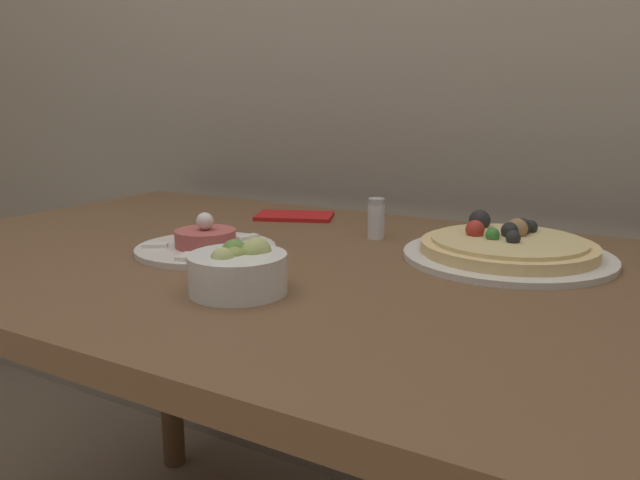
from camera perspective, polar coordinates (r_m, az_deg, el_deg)
The scene contains 6 objects.
dining_table at distance 0.98m, azimuth 0.21°, elevation -7.20°, with size 1.49×0.83×0.76m.
pizza_plate at distance 1.01m, azimuth 16.75°, elevation -0.75°, with size 0.32×0.32×0.06m.
tartare_plate at distance 1.02m, azimuth -10.39°, elevation -0.42°, with size 0.23×0.23×0.07m.
small_bowl at distance 0.81m, azimuth -7.43°, elevation -2.71°, with size 0.13×0.13×0.07m.
napkin at distance 1.30m, azimuth -2.34°, elevation 2.20°, with size 0.18×0.15×0.01m.
salt_shaker at distance 1.11m, azimuth 5.16°, elevation 1.95°, with size 0.03×0.03×0.07m.
Camera 1 is at (0.46, -0.38, 1.00)m, focal length 35.00 mm.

